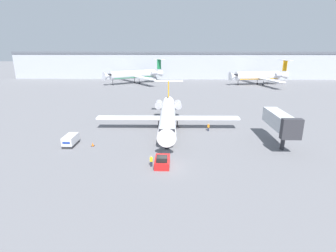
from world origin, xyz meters
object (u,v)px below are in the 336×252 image
object	(u,v)px
airplane_main	(168,115)
airplane_parked_far_left	(135,74)
worker_near_tug	(151,161)
airplane_parked_far_right	(259,76)
worker_by_wing	(208,127)
jet_bridge	(280,122)
luggage_cart	(71,140)
pushback_tug	(162,161)
traffic_cone_left	(93,144)

from	to	relation	value
airplane_main	airplane_parked_far_left	size ratio (longest dim) A/B	1.04
worker_near_tug	airplane_parked_far_right	distance (m)	100.47
worker_by_wing	airplane_parked_far_left	distance (m)	80.88
airplane_parked_far_left	jet_bridge	world-z (taller)	airplane_parked_far_left
airplane_main	luggage_cart	world-z (taller)	airplane_main
airplane_parked_far_left	airplane_parked_far_right	world-z (taller)	airplane_parked_far_left
worker_near_tug	airplane_parked_far_left	bearing A→B (deg)	100.22
airplane_main	pushback_tug	bearing A→B (deg)	-90.67
worker_by_wing	airplane_parked_far_right	xyz separation A→B (m)	(32.08, 73.32, 3.30)
jet_bridge	worker_near_tug	bearing A→B (deg)	-156.31
airplane_main	airplane_parked_far_left	xyz separation A→B (m)	(-18.71, 74.92, 1.12)
worker_near_tug	airplane_parked_far_right	size ratio (longest dim) A/B	0.05
pushback_tug	traffic_cone_left	world-z (taller)	pushback_tug
worker_by_wing	airplane_parked_far_right	distance (m)	80.10
worker_by_wing	pushback_tug	bearing A→B (deg)	-117.21
pushback_tug	airplane_parked_far_left	size ratio (longest dim) A/B	0.14
pushback_tug	traffic_cone_left	xyz separation A→B (m)	(-12.97, 7.63, -0.35)
pushback_tug	worker_by_wing	distance (m)	19.34
luggage_cart	airplane_parked_far_right	distance (m)	101.00
pushback_tug	worker_near_tug	bearing A→B (deg)	-164.82
airplane_parked_far_left	worker_near_tug	bearing A→B (deg)	-79.78
luggage_cart	airplane_parked_far_right	world-z (taller)	airplane_parked_far_right
airplane_parked_far_right	airplane_main	bearing A→B (deg)	-119.41
worker_near_tug	worker_by_wing	distance (m)	20.51
airplane_parked_far_right	jet_bridge	world-z (taller)	airplane_parked_far_right
worker_by_wing	jet_bridge	bearing A→B (deg)	-34.22
airplane_main	traffic_cone_left	size ratio (longest dim) A/B	47.55
jet_bridge	airplane_parked_far_left	bearing A→B (deg)	114.91
worker_near_tug	worker_by_wing	xyz separation A→B (m)	(10.46, 17.64, -0.04)
traffic_cone_left	airplane_parked_far_left	size ratio (longest dim) A/B	0.02
traffic_cone_left	airplane_parked_far_right	world-z (taller)	airplane_parked_far_right
airplane_main	jet_bridge	bearing A→B (deg)	-24.06
traffic_cone_left	airplane_parked_far_right	distance (m)	98.95
airplane_main	jet_bridge	world-z (taller)	airplane_main
luggage_cart	jet_bridge	distance (m)	37.73
worker_near_tug	pushback_tug	bearing A→B (deg)	15.18
airplane_main	worker_by_wing	bearing A→B (deg)	-7.43
airplane_main	traffic_cone_left	world-z (taller)	airplane_main
airplane_parked_far_right	pushback_tug	bearing A→B (deg)	-114.32
worker_near_tug	airplane_parked_far_left	xyz separation A→B (m)	(-16.88, 93.68, 3.43)
luggage_cart	worker_near_tug	world-z (taller)	luggage_cart
worker_near_tug	worker_by_wing	bearing A→B (deg)	59.34
airplane_main	luggage_cart	distance (m)	20.30
airplane_main	airplane_parked_far_right	distance (m)	82.89
worker_near_tug	jet_bridge	xyz separation A→B (m)	(22.12, 9.71, 3.55)
luggage_cart	worker_by_wing	bearing A→B (deg)	19.85
traffic_cone_left	airplane_main	bearing A→B (deg)	39.07
pushback_tug	traffic_cone_left	bearing A→B (deg)	149.54
worker_near_tug	airplane_main	bearing A→B (deg)	84.43
airplane_main	jet_bridge	distance (m)	22.26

